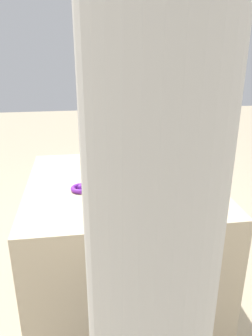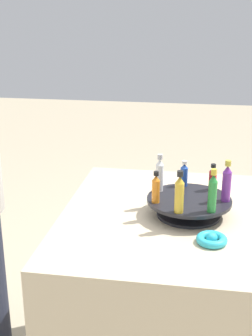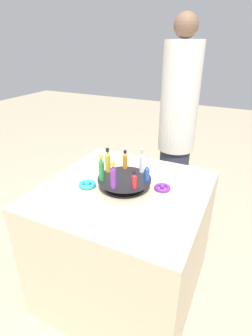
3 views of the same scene
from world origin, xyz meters
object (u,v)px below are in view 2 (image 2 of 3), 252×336
object	(u,v)px
bottle_gold	(179,194)
ribbon_bow_teal	(212,239)
bottle_purple	(227,183)
bottle_clear	(160,174)
bottle_blue	(184,174)
display_stand	(189,205)
bottle_green	(213,192)
ribbon_bow_purple	(170,190)
bottle_orange	(156,188)
bottle_red	(213,178)

from	to	relation	value
bottle_gold	ribbon_bow_teal	xyz separation A→B (m)	(-0.08, -0.11, -0.12)
bottle_purple	bottle_clear	size ratio (longest dim) A/B	1.06
bottle_purple	bottle_blue	bearing A→B (deg)	50.17
display_stand	bottle_green	world-z (taller)	bottle_green
bottle_clear	ribbon_bow_purple	size ratio (longest dim) A/B	1.53
display_stand	bottle_blue	world-z (taller)	bottle_blue
display_stand	ribbon_bow_purple	world-z (taller)	display_stand
ribbon_bow_teal	display_stand	bearing A→B (deg)	21.86
bottle_blue	ribbon_bow_teal	world-z (taller)	bottle_blue
bottle_green	bottle_gold	distance (m)	0.11
bottle_orange	bottle_red	bearing A→B (deg)	-52.69
bottle_clear	ribbon_bow_purple	distance (m)	0.19
bottle_gold	ribbon_bow_teal	bearing A→B (deg)	-124.81
bottle_green	bottle_purple	world-z (taller)	same
bottle_clear	bottle_gold	distance (m)	0.20
bottle_blue	ribbon_bow_purple	xyz separation A→B (m)	(0.08, 0.05, -0.10)
bottle_purple	bottle_gold	size ratio (longest dim) A/B	1.03
bottle_blue	bottle_clear	size ratio (longest dim) A/B	0.70
bottle_clear	bottle_orange	xyz separation A→B (m)	(-0.11, 0.00, -0.01)
bottle_blue	bottle_orange	size ratio (longest dim) A/B	0.87
bottle_purple	bottle_orange	xyz separation A→B (m)	(-0.05, 0.24, -0.02)
bottle_purple	bottle_clear	world-z (taller)	bottle_purple
bottle_orange	display_stand	bearing A→B (deg)	-65.55
bottle_green	ribbon_bow_purple	world-z (taller)	bottle_green
bottle_orange	bottle_gold	xyz separation A→B (m)	(-0.07, -0.08, 0.01)
bottle_clear	bottle_purple	bearing A→B (deg)	-104.12
ribbon_bow_teal	bottle_green	bearing A→B (deg)	2.03
bottle_purple	bottle_red	bearing A→B (deg)	24.45
ribbon_bow_teal	bottle_red	bearing A→B (deg)	-0.16
bottle_red	display_stand	bearing A→B (deg)	140.17
bottle_clear	bottle_orange	world-z (taller)	bottle_clear
bottle_purple	bottle_gold	distance (m)	0.20
bottle_green	bottle_gold	bearing A→B (deg)	101.59
bottle_red	bottle_purple	bearing A→B (deg)	-155.55
display_stand	bottle_orange	xyz separation A→B (m)	(-0.05, 0.11, 0.08)
bottle_green	bottle_orange	distance (m)	0.20
bottle_blue	bottle_gold	world-z (taller)	bottle_gold
bottle_red	bottle_blue	world-z (taller)	bottle_red
display_stand	bottle_blue	size ratio (longest dim) A/B	3.04
bottle_purple	bottle_blue	world-z (taller)	bottle_purple
display_stand	bottle_orange	world-z (taller)	bottle_orange
bottle_green	bottle_orange	xyz separation A→B (m)	(0.05, 0.19, -0.02)
bottle_blue	bottle_gold	size ratio (longest dim) A/B	0.68
bottle_orange	ribbon_bow_purple	world-z (taller)	bottle_orange
bottle_purple	ribbon_bow_teal	bearing A→B (deg)	166.79
bottle_green	bottle_blue	size ratio (longest dim) A/B	1.51
bottle_gold	display_stand	bearing A→B (deg)	-14.12
display_stand	ribbon_bow_teal	bearing A→B (deg)	-158.14
bottle_green	bottle_purple	distance (m)	0.11
bottle_orange	ribbon_bow_teal	distance (m)	0.27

